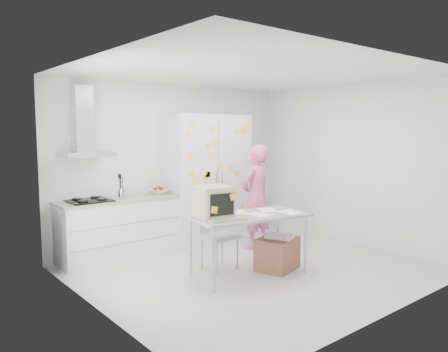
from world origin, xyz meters
TOP-DOWN VIEW (x-y plane):
  - floor at (0.00, 0.00)m, footprint 4.50×4.00m
  - walls at (0.00, 0.72)m, footprint 4.52×4.01m
  - ceiling at (0.00, 0.00)m, footprint 4.50×4.00m
  - counter_run at (-1.20, 1.70)m, footprint 1.84×0.63m
  - range_hood at (-1.65, 1.84)m, footprint 0.70×0.48m
  - tall_cabinet at (0.45, 1.67)m, footprint 1.50×0.68m
  - person at (0.82, 0.82)m, footprint 0.68×0.50m
  - desk at (-0.54, -0.06)m, footprint 1.66×1.03m
  - chair at (-0.35, 0.40)m, footprint 0.45×0.45m
  - cardboard_box at (0.26, -0.20)m, footprint 0.66×0.58m

SIDE VIEW (x-z plane):
  - floor at x=0.00m, z-range -0.02..0.00m
  - cardboard_box at x=0.26m, z-range -0.01..0.48m
  - counter_run at x=-1.20m, z-range -0.17..1.11m
  - chair at x=-0.35m, z-range 0.06..1.03m
  - person at x=0.82m, z-range 0.00..1.71m
  - desk at x=-0.54m, z-range 0.32..1.55m
  - tall_cabinet at x=0.45m, z-range 0.00..2.20m
  - walls at x=0.00m, z-range 0.00..2.70m
  - range_hood at x=-1.65m, z-range 1.45..2.46m
  - ceiling at x=0.00m, z-range 2.69..2.71m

